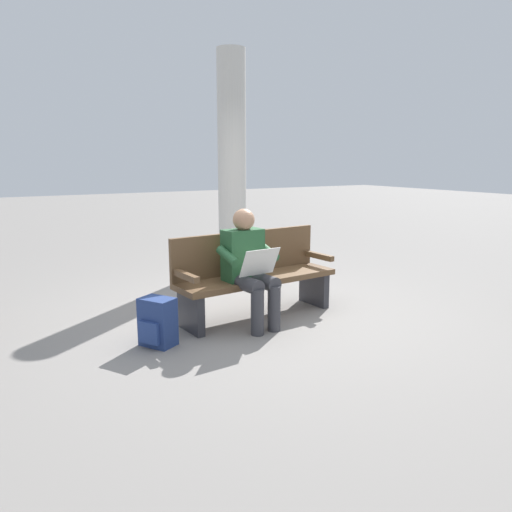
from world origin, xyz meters
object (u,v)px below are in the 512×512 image
bench_near (254,274)px  support_pillar (232,161)px  person_seated (249,264)px  backpack (157,322)px

bench_near → support_pillar: 2.81m
person_seated → support_pillar: support_pillar is taller
backpack → support_pillar: 3.73m
bench_near → support_pillar: size_ratio=0.56×
backpack → support_pillar: support_pillar is taller
person_seated → support_pillar: bearing=-119.1°
support_pillar → bench_near: bearing=67.3°
bench_near → backpack: 1.26m
person_seated → backpack: person_seated is taller
person_seated → support_pillar: (-1.18, -2.60, 1.00)m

